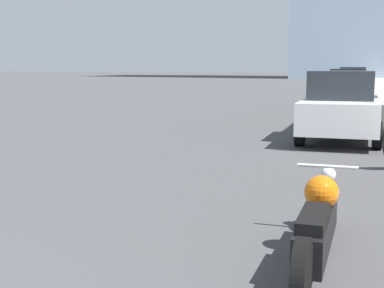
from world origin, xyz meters
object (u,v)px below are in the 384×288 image
object	(u,v)px
motorcycle	(318,223)
parked_car_blue	(352,81)
parked_car_white	(341,106)
parked_car_green	(347,87)

from	to	relation	value
motorcycle	parked_car_blue	xyz separation A→B (m)	(-0.36, 31.98, 0.50)
parked_car_white	parked_car_green	bearing A→B (deg)	90.68
parked_car_blue	parked_car_white	bearing A→B (deg)	-90.75
parked_car_white	parked_car_green	size ratio (longest dim) A/B	1.02
parked_car_white	parked_car_green	world-z (taller)	parked_car_green
parked_car_green	motorcycle	bearing A→B (deg)	-89.85
motorcycle	parked_car_white	distance (m)	8.51
parked_car_white	parked_car_blue	bearing A→B (deg)	90.24
parked_car_white	parked_car_blue	xyz separation A→B (m)	(-0.20, 23.48, 0.05)
parked_car_blue	parked_car_green	bearing A→B (deg)	-91.24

